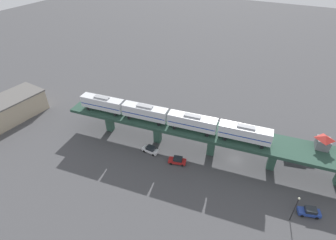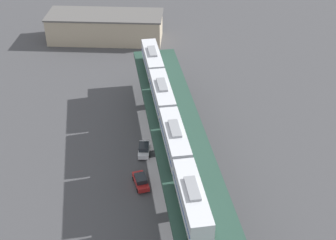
{
  "view_description": "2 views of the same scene",
  "coord_description": "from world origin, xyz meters",
  "px_view_note": "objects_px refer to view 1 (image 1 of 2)",
  "views": [
    {
      "loc": [
        -51.52,
        -6.77,
        47.52
      ],
      "look_at": [
        -3.53,
        17.63,
        9.02
      ],
      "focal_mm": 28.0,
      "sensor_mm": 36.0,
      "label": 1
    },
    {
      "loc": [
        -5.7,
        -42.64,
        50.04
      ],
      "look_at": [
        -3.53,
        17.63,
        9.02
      ],
      "focal_mm": 50.0,
      "sensor_mm": 36.0,
      "label": 2
    }
  ],
  "objects_px": {
    "street_car_white": "(150,150)",
    "delivery_truck": "(298,149)",
    "subway_train": "(168,117)",
    "signal_hut": "(324,142)",
    "street_car_blue": "(310,212)",
    "street_car_red": "(177,160)",
    "street_lamp": "(295,207)"
  },
  "relations": [
    {
      "from": "subway_train",
      "to": "signal_hut",
      "type": "height_order",
      "value": "subway_train"
    },
    {
      "from": "street_car_red",
      "to": "street_car_blue",
      "type": "relative_size",
      "value": 1.0
    },
    {
      "from": "subway_train",
      "to": "street_car_white",
      "type": "bearing_deg",
      "value": 141.66
    },
    {
      "from": "signal_hut",
      "to": "street_lamp",
      "type": "xyz_separation_m",
      "value": [
        -16.72,
        3.01,
        -5.21
      ]
    },
    {
      "from": "signal_hut",
      "to": "street_car_red",
      "type": "xyz_separation_m",
      "value": [
        -12.52,
        30.29,
        -8.38
      ]
    },
    {
      "from": "signal_hut",
      "to": "street_car_white",
      "type": "relative_size",
      "value": 0.8
    },
    {
      "from": "subway_train",
      "to": "street_car_blue",
      "type": "relative_size",
      "value": 10.52
    },
    {
      "from": "subway_train",
      "to": "signal_hut",
      "type": "xyz_separation_m",
      "value": [
        8.06,
        -35.22,
        -0.74
      ]
    },
    {
      "from": "street_car_blue",
      "to": "delivery_truck",
      "type": "height_order",
      "value": "delivery_truck"
    },
    {
      "from": "street_car_white",
      "to": "delivery_truck",
      "type": "bearing_deg",
      "value": -64.01
    },
    {
      "from": "delivery_truck",
      "to": "street_lamp",
      "type": "relative_size",
      "value": 1.08
    },
    {
      "from": "street_car_white",
      "to": "street_lamp",
      "type": "distance_m",
      "value": 35.83
    },
    {
      "from": "subway_train",
      "to": "delivery_truck",
      "type": "distance_m",
      "value": 34.99
    },
    {
      "from": "signal_hut",
      "to": "street_lamp",
      "type": "height_order",
      "value": "signal_hut"
    },
    {
      "from": "street_car_white",
      "to": "street_car_red",
      "type": "xyz_separation_m",
      "value": [
        -0.45,
        -8.1,
        0.0
      ]
    },
    {
      "from": "street_car_red",
      "to": "signal_hut",
      "type": "bearing_deg",
      "value": -67.54
    },
    {
      "from": "signal_hut",
      "to": "street_car_blue",
      "type": "xyz_separation_m",
      "value": [
        -13.67,
        -0.27,
        -8.38
      ]
    },
    {
      "from": "subway_train",
      "to": "street_car_blue",
      "type": "bearing_deg",
      "value": -98.98
    },
    {
      "from": "signal_hut",
      "to": "street_car_white",
      "type": "bearing_deg",
      "value": 107.46
    },
    {
      "from": "delivery_truck",
      "to": "street_lamp",
      "type": "height_order",
      "value": "street_lamp"
    },
    {
      "from": "street_car_red",
      "to": "street_lamp",
      "type": "height_order",
      "value": "street_lamp"
    },
    {
      "from": "street_lamp",
      "to": "delivery_truck",
      "type": "bearing_deg",
      "value": 1.98
    },
    {
      "from": "street_car_white",
      "to": "street_car_red",
      "type": "distance_m",
      "value": 8.12
    },
    {
      "from": "street_car_blue",
      "to": "signal_hut",
      "type": "bearing_deg",
      "value": 1.15
    },
    {
      "from": "street_car_white",
      "to": "street_lamp",
      "type": "relative_size",
      "value": 0.65
    },
    {
      "from": "subway_train",
      "to": "street_car_white",
      "type": "xyz_separation_m",
      "value": [
        -4.01,
        3.17,
        -9.12
      ]
    },
    {
      "from": "subway_train",
      "to": "signal_hut",
      "type": "bearing_deg",
      "value": -77.11
    },
    {
      "from": "street_car_white",
      "to": "delivery_truck",
      "type": "xyz_separation_m",
      "value": [
        16.89,
        -34.64,
        0.82
      ]
    },
    {
      "from": "street_car_white",
      "to": "street_car_blue",
      "type": "relative_size",
      "value": 0.95
    },
    {
      "from": "street_car_white",
      "to": "street_car_blue",
      "type": "bearing_deg",
      "value": -92.36
    },
    {
      "from": "street_car_red",
      "to": "delivery_truck",
      "type": "distance_m",
      "value": 31.71
    },
    {
      "from": "street_car_white",
      "to": "street_car_blue",
      "type": "distance_m",
      "value": 38.7
    }
  ]
}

